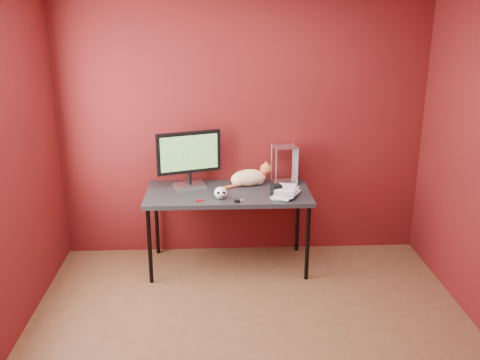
{
  "coord_description": "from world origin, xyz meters",
  "views": [
    {
      "loc": [
        -0.25,
        -3.25,
        2.37
      ],
      "look_at": [
        -0.05,
        1.15,
        0.93
      ],
      "focal_mm": 40.0,
      "sensor_mm": 36.0,
      "label": 1
    }
  ],
  "objects_px": {
    "desk": "(228,197)",
    "skull_mug": "(221,193)",
    "monitor": "(189,156)",
    "cat": "(249,177)",
    "book_stack": "(278,143)",
    "speaker": "(276,191)"
  },
  "relations": [
    {
      "from": "skull_mug",
      "to": "book_stack",
      "type": "distance_m",
      "value": 0.66
    },
    {
      "from": "book_stack",
      "to": "cat",
      "type": "bearing_deg",
      "value": 128.98
    },
    {
      "from": "speaker",
      "to": "book_stack",
      "type": "distance_m",
      "value": 0.43
    },
    {
      "from": "monitor",
      "to": "speaker",
      "type": "distance_m",
      "value": 0.88
    },
    {
      "from": "desk",
      "to": "cat",
      "type": "relative_size",
      "value": 3.22
    },
    {
      "from": "book_stack",
      "to": "desk",
      "type": "bearing_deg",
      "value": 165.49
    },
    {
      "from": "desk",
      "to": "skull_mug",
      "type": "relative_size",
      "value": 13.42
    },
    {
      "from": "skull_mug",
      "to": "speaker",
      "type": "distance_m",
      "value": 0.5
    },
    {
      "from": "monitor",
      "to": "skull_mug",
      "type": "distance_m",
      "value": 0.51
    },
    {
      "from": "monitor",
      "to": "cat",
      "type": "height_order",
      "value": "monitor"
    },
    {
      "from": "cat",
      "to": "book_stack",
      "type": "height_order",
      "value": "book_stack"
    },
    {
      "from": "skull_mug",
      "to": "book_stack",
      "type": "xyz_separation_m",
      "value": [
        0.51,
        0.08,
        0.42
      ]
    },
    {
      "from": "skull_mug",
      "to": "speaker",
      "type": "height_order",
      "value": "speaker"
    },
    {
      "from": "cat",
      "to": "book_stack",
      "type": "relative_size",
      "value": 0.48
    },
    {
      "from": "monitor",
      "to": "book_stack",
      "type": "relative_size",
      "value": 0.61
    },
    {
      "from": "desk",
      "to": "skull_mug",
      "type": "distance_m",
      "value": 0.23
    },
    {
      "from": "skull_mug",
      "to": "book_stack",
      "type": "bearing_deg",
      "value": 3.49
    },
    {
      "from": "skull_mug",
      "to": "cat",
      "type": "bearing_deg",
      "value": 47.6
    },
    {
      "from": "book_stack",
      "to": "monitor",
      "type": "bearing_deg",
      "value": 160.7
    },
    {
      "from": "cat",
      "to": "skull_mug",
      "type": "height_order",
      "value": "cat"
    },
    {
      "from": "speaker",
      "to": "book_stack",
      "type": "bearing_deg",
      "value": 53.9
    },
    {
      "from": "desk",
      "to": "speaker",
      "type": "height_order",
      "value": "speaker"
    }
  ]
}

